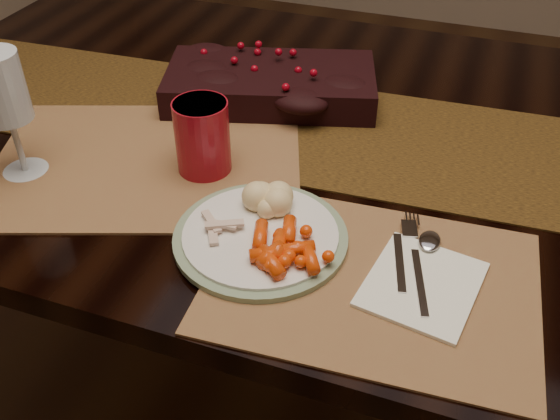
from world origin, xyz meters
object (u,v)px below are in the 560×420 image
(dining_table, at_px, (332,287))
(placemat_main, at_px, (372,281))
(mashed_potatoes, at_px, (265,196))
(turkey_shreds, at_px, (213,226))
(wine_glass, at_px, (9,116))
(centerpiece, at_px, (270,80))
(baby_carrots, at_px, (281,247))
(napkin, at_px, (422,284))
(red_cup, at_px, (202,137))
(dinner_plate, at_px, (260,236))

(dining_table, bearing_deg, placemat_main, -69.32)
(dining_table, xyz_separation_m, mashed_potatoes, (-0.05, -0.26, 0.41))
(turkey_shreds, height_order, wine_glass, wine_glass)
(centerpiece, bearing_deg, placemat_main, -54.84)
(baby_carrots, bearing_deg, napkin, 5.33)
(red_cup, bearing_deg, wine_glass, -159.51)
(centerpiece, bearing_deg, mashed_potatoes, -70.97)
(centerpiece, relative_size, red_cup, 3.28)
(placemat_main, bearing_deg, dining_table, 107.53)
(dining_table, height_order, dinner_plate, dinner_plate)
(dinner_plate, relative_size, red_cup, 2.06)
(baby_carrots, height_order, red_cup, red_cup)
(baby_carrots, bearing_deg, mashed_potatoes, 122.23)
(red_cup, bearing_deg, baby_carrots, -41.35)
(placemat_main, distance_m, red_cup, 0.35)
(dining_table, height_order, baby_carrots, baby_carrots)
(mashed_potatoes, xyz_separation_m, red_cup, (-0.13, 0.08, 0.02))
(wine_glass, bearing_deg, baby_carrots, -8.02)
(placemat_main, bearing_deg, napkin, 7.27)
(dining_table, xyz_separation_m, turkey_shreds, (-0.10, -0.33, 0.40))
(centerpiece, height_order, red_cup, red_cup)
(dinner_plate, bearing_deg, wine_glass, 175.45)
(placemat_main, height_order, turkey_shreds, turkey_shreds)
(dinner_plate, xyz_separation_m, baby_carrots, (0.04, -0.03, 0.02))
(centerpiece, height_order, napkin, centerpiece)
(mashed_potatoes, relative_size, napkin, 0.49)
(baby_carrots, bearing_deg, dinner_plate, 142.70)
(turkey_shreds, xyz_separation_m, red_cup, (-0.08, 0.15, 0.04))
(centerpiece, bearing_deg, dinner_plate, -71.79)
(placemat_main, distance_m, wine_glass, 0.58)
(placemat_main, relative_size, baby_carrots, 3.66)
(napkin, bearing_deg, red_cup, 167.88)
(wine_glass, bearing_deg, mashed_potatoes, 2.82)
(dinner_plate, xyz_separation_m, wine_glass, (-0.41, 0.03, 0.09))
(centerpiece, bearing_deg, baby_carrots, -68.10)
(napkin, bearing_deg, turkey_shreds, -169.70)
(mashed_potatoes, xyz_separation_m, wine_glass, (-0.40, -0.02, 0.06))
(napkin, relative_size, red_cup, 1.31)
(mashed_potatoes, height_order, napkin, mashed_potatoes)
(wine_glass, bearing_deg, placemat_main, -5.76)
(baby_carrots, relative_size, wine_glass, 0.56)
(placemat_main, bearing_deg, baby_carrots, 179.58)
(dining_table, xyz_separation_m, napkin, (0.19, -0.32, 0.38))
(placemat_main, relative_size, red_cup, 3.55)
(dining_table, distance_m, baby_carrots, 0.53)
(placemat_main, relative_size, mashed_potatoes, 5.56)
(centerpiece, height_order, baby_carrots, centerpiece)
(napkin, bearing_deg, placemat_main, -160.09)
(dinner_plate, bearing_deg, placemat_main, -8.80)
(mashed_potatoes, relative_size, wine_glass, 0.37)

